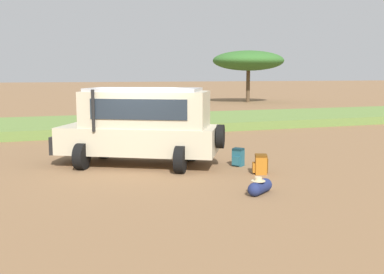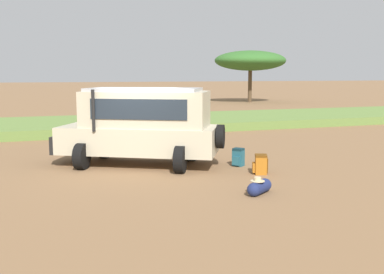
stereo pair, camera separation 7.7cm
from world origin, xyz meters
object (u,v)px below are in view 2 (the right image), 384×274
(safari_vehicle, at_px, (142,124))
(backpack_cluster_center, at_px, (238,157))
(acacia_tree_centre_back, at_px, (250,61))
(backpack_beside_front_wheel, at_px, (260,164))
(duffel_bag_low_black_case, at_px, (259,187))

(safari_vehicle, bearing_deg, backpack_cluster_center, -22.85)
(safari_vehicle, relative_size, acacia_tree_centre_back, 0.71)
(backpack_beside_front_wheel, height_order, backpack_cluster_center, backpack_beside_front_wheel)
(backpack_beside_front_wheel, relative_size, duffel_bag_low_black_case, 0.71)
(backpack_cluster_center, xyz_separation_m, acacia_tree_centre_back, (15.27, 29.32, 3.97))
(safari_vehicle, distance_m, backpack_beside_front_wheel, 3.92)
(backpack_beside_front_wheel, xyz_separation_m, backpack_cluster_center, (-0.11, 1.25, -0.00))
(duffel_bag_low_black_case, relative_size, acacia_tree_centre_back, 0.11)
(backpack_beside_front_wheel, relative_size, acacia_tree_centre_back, 0.08)
(duffel_bag_low_black_case, bearing_deg, backpack_cluster_center, 73.33)
(backpack_cluster_center, bearing_deg, acacia_tree_centre_back, 62.49)
(backpack_cluster_center, bearing_deg, safari_vehicle, 157.15)
(backpack_cluster_center, relative_size, duffel_bag_low_black_case, 0.70)
(backpack_beside_front_wheel, bearing_deg, duffel_bag_low_black_case, -118.79)
(acacia_tree_centre_back, bearing_deg, backpack_beside_front_wheel, -116.37)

